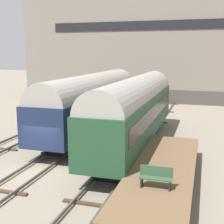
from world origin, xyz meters
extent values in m
plane|color=slate|center=(0.00, 0.00, 0.00)|extent=(200.00, 200.00, 0.00)
cube|color=#3D2D1E|center=(-4.53, 3.00, 0.05)|extent=(2.60, 0.24, 0.10)
cube|color=#3D2D1E|center=(-4.53, 9.00, 0.05)|extent=(2.60, 0.24, 0.10)
cube|color=#3D2D1E|center=(-4.53, 15.00, 0.05)|extent=(2.60, 0.24, 0.10)
cube|color=#3D2D1E|center=(-4.53, 21.00, 0.05)|extent=(2.60, 0.24, 0.10)
cube|color=#3D2D1E|center=(-4.53, 27.00, 0.05)|extent=(2.60, 0.24, 0.10)
cube|color=#4C4742|center=(-0.72, 0.00, 0.18)|extent=(0.08, 60.00, 0.16)
cube|color=#4C4742|center=(0.72, 0.00, 0.18)|extent=(0.08, 60.00, 0.16)
cube|color=#3D2D1E|center=(0.00, -3.00, 0.05)|extent=(2.60, 0.24, 0.10)
cube|color=#3D2D1E|center=(0.00, 3.00, 0.05)|extent=(2.60, 0.24, 0.10)
cube|color=#3D2D1E|center=(0.00, 9.00, 0.05)|extent=(2.60, 0.24, 0.10)
cube|color=#3D2D1E|center=(0.00, 15.00, 0.05)|extent=(2.60, 0.24, 0.10)
cube|color=#3D2D1E|center=(0.00, 21.00, 0.05)|extent=(2.60, 0.24, 0.10)
cube|color=#3D2D1E|center=(0.00, 27.00, 0.05)|extent=(2.60, 0.24, 0.10)
cube|color=#4C4742|center=(3.82, 0.00, 0.18)|extent=(0.08, 60.00, 0.16)
cube|color=#4C4742|center=(5.25, 0.00, 0.18)|extent=(0.08, 60.00, 0.16)
cube|color=#3D2D1E|center=(4.53, -3.00, 0.05)|extent=(2.60, 0.24, 0.10)
cube|color=#3D2D1E|center=(4.53, 3.00, 0.05)|extent=(2.60, 0.24, 0.10)
cube|color=#3D2D1E|center=(4.53, 9.00, 0.05)|extent=(2.60, 0.24, 0.10)
cube|color=#3D2D1E|center=(4.53, 15.00, 0.05)|extent=(2.60, 0.24, 0.10)
cube|color=#3D2D1E|center=(4.53, 21.00, 0.05)|extent=(2.60, 0.24, 0.10)
cube|color=#3D2D1E|center=(4.53, 27.00, 0.05)|extent=(2.60, 0.24, 0.10)
cube|color=black|center=(4.53, 11.81, 0.50)|extent=(1.80, 2.40, 1.00)
cube|color=black|center=(4.53, 0.82, 0.50)|extent=(1.80, 2.40, 1.00)
cube|color=#1E4228|center=(4.53, 6.31, 2.40)|extent=(2.81, 16.90, 2.80)
cube|color=black|center=(4.53, 6.31, 2.73)|extent=(2.85, 15.55, 1.01)
cylinder|color=gray|center=(4.53, 6.31, 3.80)|extent=(2.67, 16.56, 2.67)
cube|color=black|center=(0.00, 15.45, 0.50)|extent=(1.80, 2.40, 1.00)
cube|color=black|center=(0.00, 3.84, 0.50)|extent=(1.80, 2.40, 1.00)
cube|color=#192342|center=(0.00, 9.65, 2.30)|extent=(3.08, 17.87, 2.61)
cube|color=black|center=(0.00, 9.65, 2.62)|extent=(3.12, 16.44, 0.94)
cylinder|color=gray|center=(0.00, 9.65, 3.61)|extent=(2.92, 17.51, 2.92)
cube|color=brown|center=(7.42, -0.25, 1.09)|extent=(3.14, 11.91, 0.10)
cylinder|color=brown|center=(6.00, 5.56, 0.52)|extent=(0.20, 0.20, 1.04)
cylinder|color=brown|center=(8.84, 5.56, 0.52)|extent=(0.20, 0.20, 1.04)
cylinder|color=brown|center=(6.00, -0.25, 0.52)|extent=(0.20, 0.20, 1.04)
cylinder|color=brown|center=(8.84, -0.25, 0.52)|extent=(0.20, 0.20, 1.04)
cube|color=#2D4C33|center=(7.46, -2.83, 1.57)|extent=(1.40, 0.40, 0.06)
cube|color=#2D4C33|center=(7.46, -2.66, 1.82)|extent=(1.40, 0.06, 0.45)
cube|color=black|center=(6.87, -2.83, 1.34)|extent=(0.06, 0.40, 0.40)
cube|color=black|center=(8.06, -2.83, 1.34)|extent=(0.06, 0.40, 0.40)
cube|color=#46403A|center=(-0.09, 33.56, 0.95)|extent=(34.68, 12.37, 1.90)
cube|color=slate|center=(-0.09, 33.56, 10.48)|extent=(34.68, 12.37, 17.14)
cube|color=black|center=(-0.09, 27.32, 10.48)|extent=(24.28, 0.10, 1.20)
camera|label=1|loc=(9.29, -15.23, 6.74)|focal=50.00mm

